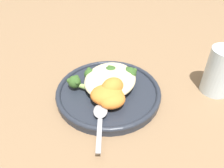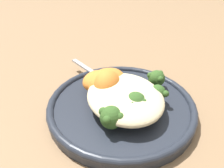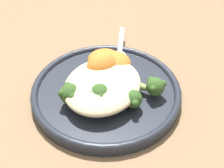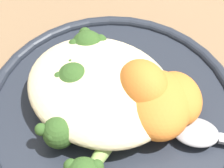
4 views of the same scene
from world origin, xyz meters
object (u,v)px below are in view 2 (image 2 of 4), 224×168
sweet_potato_chunk_0 (96,81)px  sweet_potato_chunk_2 (107,80)px  quinoa_mound (125,97)px  sweet_potato_chunk_1 (105,86)px  broccoli_stalk_1 (132,102)px  broccoli_stalk_2 (150,94)px  plate (121,105)px  broccoli_stalk_3 (148,81)px  sweet_potato_chunk_3 (107,84)px  spoon (97,74)px  broccoli_stalk_0 (112,112)px

sweet_potato_chunk_0 → sweet_potato_chunk_2: size_ratio=0.78×
quinoa_mound → sweet_potato_chunk_1: (0.04, 0.02, -0.00)m
broccoli_stalk_1 → broccoli_stalk_2: broccoli_stalk_1 is taller
plate → sweet_potato_chunk_1: (0.03, 0.02, 0.03)m
quinoa_mound → broccoli_stalk_3: bearing=-60.1°
quinoa_mound → broccoli_stalk_2: bearing=-92.9°
broccoli_stalk_3 → sweet_potato_chunk_3: 0.08m
plate → sweet_potato_chunk_2: sweet_potato_chunk_2 is taller
plate → broccoli_stalk_1: size_ratio=2.90×
broccoli_stalk_1 → broccoli_stalk_3: bearing=115.4°
quinoa_mound → spoon: quinoa_mound is taller
sweet_potato_chunk_0 → sweet_potato_chunk_2: sweet_potato_chunk_2 is taller
broccoli_stalk_2 → sweet_potato_chunk_3: (0.04, 0.06, 0.01)m
sweet_potato_chunk_2 → broccoli_stalk_3: bearing=-105.5°
sweet_potato_chunk_2 → sweet_potato_chunk_3: size_ratio=1.32×
plate → broccoli_stalk_2: broccoli_stalk_2 is taller
plate → spoon: 0.09m
broccoli_stalk_0 → broccoli_stalk_3: (0.06, -0.09, -0.00)m
broccoli_stalk_0 → spoon: size_ratio=1.00×
broccoli_stalk_0 → broccoli_stalk_3: size_ratio=1.07×
broccoli_stalk_0 → broccoli_stalk_1: broccoli_stalk_1 is taller
broccoli_stalk_1 → sweet_potato_chunk_2: same height
broccoli_stalk_3 → spoon: bearing=135.4°
sweet_potato_chunk_0 → quinoa_mound: bearing=-155.9°
broccoli_stalk_1 → broccoli_stalk_2: size_ratio=0.97×
broccoli_stalk_0 → quinoa_mound: bearing=148.4°
spoon → broccoli_stalk_2: bearing=-170.4°
broccoli_stalk_0 → spoon: (0.13, -0.02, -0.01)m
plate → spoon: (0.09, 0.02, 0.01)m
plate → sweet_potato_chunk_3: size_ratio=4.55×
broccoli_stalk_0 → broccoli_stalk_2: broccoli_stalk_0 is taller
broccoli_stalk_2 → sweet_potato_chunk_2: sweet_potato_chunk_2 is taller
quinoa_mound → broccoli_stalk_3: (0.03, -0.06, -0.00)m
spoon → quinoa_mound: bearing=169.1°
sweet_potato_chunk_1 → spoon: sweet_potato_chunk_1 is taller
broccoli_stalk_3 → spoon: size_ratio=0.93×
broccoli_stalk_2 → sweet_potato_chunk_3: sweet_potato_chunk_3 is taller
broccoli_stalk_1 → spoon: 0.12m
quinoa_mound → broccoli_stalk_0: same height
quinoa_mound → sweet_potato_chunk_0: (0.06, 0.03, -0.00)m
broccoli_stalk_0 → sweet_potato_chunk_0: 0.09m
broccoli_stalk_2 → broccoli_stalk_3: bearing=98.2°
broccoli_stalk_2 → broccoli_stalk_3: 0.04m
broccoli_stalk_1 → sweet_potato_chunk_0: bearing=-175.3°
broccoli_stalk_3 → sweet_potato_chunk_0: size_ratio=1.98×
plate → broccoli_stalk_2: bearing=-110.0°
spoon → sweet_potato_chunk_2: bearing=164.9°
broccoli_stalk_2 → sweet_potato_chunk_0: (0.06, 0.07, 0.00)m
spoon → sweet_potato_chunk_0: bearing=142.9°
plate → broccoli_stalk_0: broccoli_stalk_0 is taller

